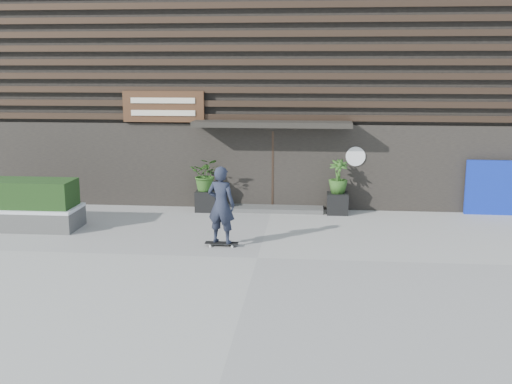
# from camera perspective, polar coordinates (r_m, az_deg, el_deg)

# --- Properties ---
(ground) EXTENTS (80.00, 80.00, 0.00)m
(ground) POSITION_cam_1_polar(r_m,az_deg,el_deg) (13.77, 0.13, -6.08)
(ground) COLOR #9E9C96
(ground) RESTS_ON ground
(entrance_step) EXTENTS (3.00, 0.80, 0.12)m
(entrance_step) POSITION_cam_1_polar(r_m,az_deg,el_deg) (18.18, 1.46, -1.53)
(entrance_step) COLOR #474644
(entrance_step) RESTS_ON ground
(planter_pot_left) EXTENTS (0.60, 0.60, 0.60)m
(planter_pot_left) POSITION_cam_1_polar(r_m,az_deg,el_deg) (18.16, -4.57, -0.80)
(planter_pot_left) COLOR black
(planter_pot_left) RESTS_ON ground
(bamboo_left) EXTENTS (0.86, 0.75, 0.96)m
(bamboo_left) POSITION_cam_1_polar(r_m,az_deg,el_deg) (18.01, -4.61, 1.62)
(bamboo_left) COLOR #2D591E
(bamboo_left) RESTS_ON planter_pot_left
(planter_pot_right) EXTENTS (0.60, 0.60, 0.60)m
(planter_pot_right) POSITION_cam_1_polar(r_m,az_deg,el_deg) (17.91, 7.50, -1.04)
(planter_pot_right) COLOR black
(planter_pot_right) RESTS_ON ground
(bamboo_right) EXTENTS (0.54, 0.54, 0.96)m
(bamboo_right) POSITION_cam_1_polar(r_m,az_deg,el_deg) (17.76, 7.56, 1.41)
(bamboo_right) COLOR #2D591E
(bamboo_right) RESTS_ON planter_pot_right
(raised_bed) EXTENTS (3.50, 1.20, 0.50)m
(raised_bed) POSITION_cam_1_polar(r_m,az_deg,el_deg) (17.44, -21.42, -2.26)
(raised_bed) COLOR #474744
(raised_bed) RESTS_ON ground
(snow_layer) EXTENTS (3.50, 1.20, 0.08)m
(snow_layer) POSITION_cam_1_polar(r_m,az_deg,el_deg) (17.38, -21.49, -1.33)
(snow_layer) COLOR silver
(snow_layer) RESTS_ON raised_bed
(hedge) EXTENTS (3.30, 1.00, 0.70)m
(hedge) POSITION_cam_1_polar(r_m,az_deg,el_deg) (17.30, -21.58, -0.07)
(hedge) COLOR #173212
(hedge) RESTS_ON snow_layer
(blue_tarp) EXTENTS (1.67, 0.16, 1.56)m
(blue_tarp) POSITION_cam_1_polar(r_m,az_deg,el_deg) (18.81, 21.16, 0.37)
(blue_tarp) COLOR #0C209D
(blue_tarp) RESTS_ON ground
(building) EXTENTS (18.00, 11.00, 8.00)m
(building) POSITION_cam_1_polar(r_m,az_deg,el_deg) (23.07, 2.45, 11.07)
(building) COLOR black
(building) RESTS_ON ground
(skateboarder) EXTENTS (0.78, 0.59, 1.91)m
(skateboarder) POSITION_cam_1_polar(r_m,az_deg,el_deg) (14.40, -3.22, -1.20)
(skateboarder) COLOR black
(skateboarder) RESTS_ON ground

